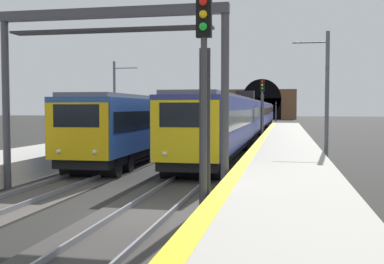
{
  "coord_description": "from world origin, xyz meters",
  "views": [
    {
      "loc": [
        -13.0,
        -3.88,
        3.1
      ],
      "look_at": [
        11.0,
        0.85,
        1.84
      ],
      "focal_mm": 44.43,
      "sensor_mm": 36.0,
      "label": 1
    }
  ],
  "objects_px": {
    "railway_signal_near": "(204,91)",
    "railway_signal_mid": "(262,105)",
    "train_main_approaching": "(252,115)",
    "railway_signal_far": "(276,110)",
    "overhead_signal_gantry": "(110,53)",
    "catenary_mast_near": "(115,101)",
    "train_adjacent_platform": "(181,119)",
    "catenary_mast_far": "(326,96)"
  },
  "relations": [
    {
      "from": "railway_signal_near",
      "to": "railway_signal_mid",
      "type": "bearing_deg",
      "value": -180.0
    },
    {
      "from": "train_main_approaching",
      "to": "railway_signal_far",
      "type": "height_order",
      "value": "train_main_approaching"
    },
    {
      "from": "overhead_signal_gantry",
      "to": "catenary_mast_near",
      "type": "xyz_separation_m",
      "value": [
        23.2,
        8.44,
        -1.4
      ]
    },
    {
      "from": "train_main_approaching",
      "to": "railway_signal_far",
      "type": "bearing_deg",
      "value": 177.95
    },
    {
      "from": "train_adjacent_platform",
      "to": "train_main_approaching",
      "type": "bearing_deg",
      "value": 163.22
    },
    {
      "from": "railway_signal_near",
      "to": "overhead_signal_gantry",
      "type": "height_order",
      "value": "overhead_signal_gantry"
    },
    {
      "from": "overhead_signal_gantry",
      "to": "catenary_mast_far",
      "type": "distance_m",
      "value": 13.81
    },
    {
      "from": "overhead_signal_gantry",
      "to": "catenary_mast_near",
      "type": "relative_size",
      "value": 1.21
    },
    {
      "from": "train_main_approaching",
      "to": "catenary_mast_near",
      "type": "bearing_deg",
      "value": -33.29
    },
    {
      "from": "railway_signal_near",
      "to": "railway_signal_mid",
      "type": "height_order",
      "value": "railway_signal_near"
    },
    {
      "from": "train_adjacent_platform",
      "to": "overhead_signal_gantry",
      "type": "bearing_deg",
      "value": 4.83
    },
    {
      "from": "railway_signal_mid",
      "to": "catenary_mast_far",
      "type": "bearing_deg",
      "value": 16.02
    },
    {
      "from": "railway_signal_far",
      "to": "overhead_signal_gantry",
      "type": "relative_size",
      "value": 0.51
    },
    {
      "from": "railway_signal_far",
      "to": "overhead_signal_gantry",
      "type": "distance_m",
      "value": 86.37
    },
    {
      "from": "railway_signal_near",
      "to": "catenary_mast_near",
      "type": "relative_size",
      "value": 0.83
    },
    {
      "from": "train_adjacent_platform",
      "to": "catenary_mast_far",
      "type": "height_order",
      "value": "catenary_mast_far"
    },
    {
      "from": "railway_signal_far",
      "to": "catenary_mast_far",
      "type": "xyz_separation_m",
      "value": [
        -75.38,
        -4.22,
        1.13
      ]
    },
    {
      "from": "railway_signal_mid",
      "to": "overhead_signal_gantry",
      "type": "height_order",
      "value": "overhead_signal_gantry"
    },
    {
      "from": "train_adjacent_platform",
      "to": "railway_signal_near",
      "type": "bearing_deg",
      "value": 12.49
    },
    {
      "from": "railway_signal_near",
      "to": "catenary_mast_near",
      "type": "distance_m",
      "value": 30.55
    },
    {
      "from": "train_adjacent_platform",
      "to": "railway_signal_mid",
      "type": "distance_m",
      "value": 7.3
    },
    {
      "from": "railway_signal_far",
      "to": "catenary_mast_near",
      "type": "height_order",
      "value": "catenary_mast_near"
    },
    {
      "from": "train_main_approaching",
      "to": "catenary_mast_near",
      "type": "distance_m",
      "value": 19.61
    },
    {
      "from": "train_main_approaching",
      "to": "railway_signal_far",
      "type": "relative_size",
      "value": 17.11
    },
    {
      "from": "train_adjacent_platform",
      "to": "catenary_mast_near",
      "type": "height_order",
      "value": "catenary_mast_near"
    },
    {
      "from": "train_main_approaching",
      "to": "railway_signal_near",
      "type": "height_order",
      "value": "railway_signal_near"
    },
    {
      "from": "train_adjacent_platform",
      "to": "railway_signal_far",
      "type": "xyz_separation_m",
      "value": [
        63.58,
        -6.6,
        0.48
      ]
    },
    {
      "from": "train_adjacent_platform",
      "to": "catenary_mast_far",
      "type": "distance_m",
      "value": 16.08
    },
    {
      "from": "railway_signal_near",
      "to": "catenary_mast_far",
      "type": "distance_m",
      "value": 16.01
    },
    {
      "from": "train_adjacent_platform",
      "to": "overhead_signal_gantry",
      "type": "xyz_separation_m",
      "value": [
        -22.64,
        -2.36,
        2.93
      ]
    },
    {
      "from": "train_adjacent_platform",
      "to": "railway_signal_near",
      "type": "height_order",
      "value": "railway_signal_near"
    },
    {
      "from": "train_adjacent_platform",
      "to": "railway_signal_far",
      "type": "distance_m",
      "value": 63.93
    },
    {
      "from": "railway_signal_near",
      "to": "catenary_mast_far",
      "type": "xyz_separation_m",
      "value": [
        15.44,
        -4.22,
        0.22
      ]
    },
    {
      "from": "train_main_approaching",
      "to": "catenary_mast_far",
      "type": "xyz_separation_m",
      "value": [
        -28.65,
        -6.09,
        1.56
      ]
    },
    {
      "from": "railway_signal_mid",
      "to": "catenary_mast_far",
      "type": "height_order",
      "value": "catenary_mast_far"
    },
    {
      "from": "railway_signal_near",
      "to": "railway_signal_mid",
      "type": "distance_m",
      "value": 30.12
    },
    {
      "from": "train_main_approaching",
      "to": "railway_signal_far",
      "type": "xyz_separation_m",
      "value": [
        46.73,
        -1.87,
        0.43
      ]
    },
    {
      "from": "train_main_approaching",
      "to": "overhead_signal_gantry",
      "type": "relative_size",
      "value": 8.72
    },
    {
      "from": "catenary_mast_near",
      "to": "train_main_approaching",
      "type": "bearing_deg",
      "value": -33.54
    },
    {
      "from": "overhead_signal_gantry",
      "to": "railway_signal_mid",
      "type": "bearing_deg",
      "value": -9.42
    },
    {
      "from": "train_main_approaching",
      "to": "overhead_signal_gantry",
      "type": "height_order",
      "value": "overhead_signal_gantry"
    },
    {
      "from": "overhead_signal_gantry",
      "to": "catenary_mast_far",
      "type": "relative_size",
      "value": 1.19
    }
  ]
}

